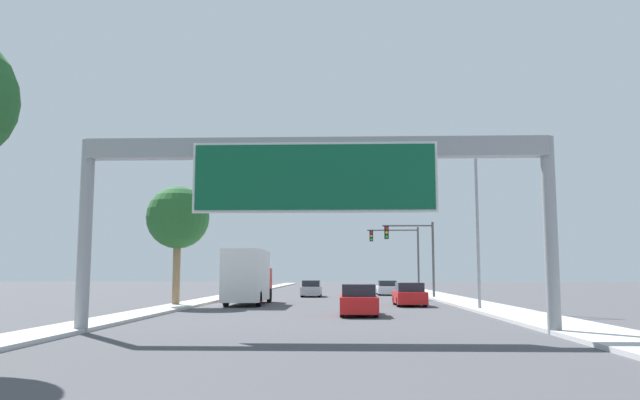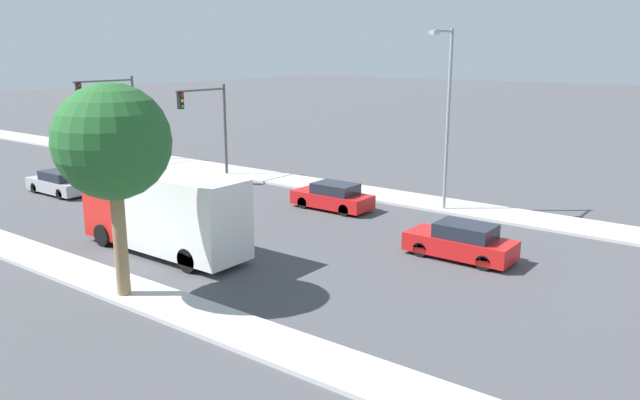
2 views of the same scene
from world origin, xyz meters
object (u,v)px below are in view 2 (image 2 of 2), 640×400
object	(u,v)px
car_near_left	(59,183)
truck_box_primary	(168,214)
car_far_center	(461,242)
car_near_right	(115,160)
palm_tree_background	(113,143)
traffic_light_mid_block	(116,105)
car_mid_right	(333,197)
traffic_light_near_intersection	(210,116)
street_lamp_right	(446,108)

from	to	relation	value
car_near_left	truck_box_primary	size ratio (longest dim) A/B	0.54
car_far_center	car_near_right	world-z (taller)	car_far_center
palm_tree_background	car_near_left	bearing A→B (deg)	65.72
car_near_left	traffic_light_mid_block	distance (m)	11.24
car_mid_right	traffic_light_near_intersection	world-z (taller)	traffic_light_near_intersection
street_lamp_right	traffic_light_mid_block	bearing A→B (deg)	93.08
car_near_right	street_lamp_right	world-z (taller)	street_lamp_right
car_near_left	traffic_light_near_intersection	size ratio (longest dim) A/B	0.72
car_far_center	traffic_light_near_intersection	bearing A→B (deg)	75.29
car_far_center	truck_box_primary	size ratio (longest dim) A/B	0.54
traffic_light_near_intersection	traffic_light_mid_block	world-z (taller)	traffic_light_mid_block
car_near_left	truck_box_primary	world-z (taller)	truck_box_primary
traffic_light_near_intersection	palm_tree_background	world-z (taller)	palm_tree_background
car_near_right	street_lamp_right	size ratio (longest dim) A/B	0.47
car_near_left	car_mid_right	bearing A→B (deg)	-65.64
car_far_center	traffic_light_mid_block	bearing A→B (deg)	80.44
car_near_right	traffic_light_mid_block	size ratio (longest dim) A/B	0.69
car_near_left	truck_box_primary	distance (m)	14.89
car_mid_right	palm_tree_background	xyz separation A→B (m)	(-14.64, -1.48, 4.82)
palm_tree_background	street_lamp_right	xyz separation A→B (m)	(17.74, -3.56, 0.05)
car_far_center	truck_box_primary	bearing A→B (deg)	124.46
car_mid_right	car_near_right	bearing A→B (deg)	90.00
traffic_light_mid_block	truck_box_primary	bearing A→B (deg)	-120.71
car_far_center	traffic_light_mid_block	xyz separation A→B (m)	(5.17, 30.68, 3.77)
street_lamp_right	palm_tree_background	bearing A→B (deg)	168.66
car_mid_right	palm_tree_background	distance (m)	15.49
car_near_right	street_lamp_right	distance (m)	25.51
car_mid_right	traffic_light_near_intersection	xyz separation A→B (m)	(1.93, 11.51, 3.53)
street_lamp_right	car_far_center	bearing A→B (deg)	-147.97
car_far_center	traffic_light_near_intersection	size ratio (longest dim) A/B	0.72
car_mid_right	street_lamp_right	world-z (taller)	street_lamp_right
car_mid_right	car_near_right	xyz separation A→B (m)	(-0.00, 19.80, -0.04)
car_far_center	car_near_right	bearing A→B (deg)	83.11
car_near_left	street_lamp_right	size ratio (longest dim) A/B	0.47
car_far_center	car_mid_right	bearing A→B (deg)	69.11
truck_box_primary	traffic_light_near_intersection	distance (m)	16.44
car_near_left	traffic_light_near_intersection	bearing A→B (deg)	-23.85
car_near_left	car_mid_right	size ratio (longest dim) A/B	1.01
car_near_left	traffic_light_near_intersection	xyz separation A→B (m)	(8.93, -3.95, 3.55)
car_near_left	car_far_center	bearing A→B (deg)	-81.91
car_near_left	car_far_center	xyz separation A→B (m)	(3.50, -24.63, 0.04)
car_far_center	palm_tree_background	world-z (taller)	palm_tree_background
truck_box_primary	traffic_light_mid_block	distance (m)	23.97
car_near_left	car_far_center	distance (m)	24.88
truck_box_primary	traffic_light_near_intersection	world-z (taller)	traffic_light_near_intersection
palm_tree_background	street_lamp_right	distance (m)	18.09
car_near_left	street_lamp_right	xyz separation A→B (m)	(10.10, -20.50, 4.89)
traffic_light_mid_block	street_lamp_right	size ratio (longest dim) A/B	0.69
car_far_center	street_lamp_right	size ratio (longest dim) A/B	0.47
traffic_light_mid_block	palm_tree_background	size ratio (longest dim) A/B	0.88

